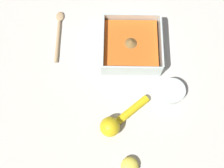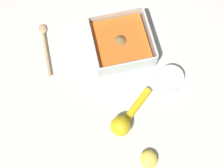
{
  "view_description": "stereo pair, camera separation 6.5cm",
  "coord_description": "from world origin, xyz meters",
  "px_view_note": "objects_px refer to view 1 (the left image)",
  "views": [
    {
      "loc": [
        -0.06,
        -0.4,
        0.82
      ],
      "look_at": [
        -0.06,
        -0.13,
        0.04
      ],
      "focal_mm": 42.0,
      "sensor_mm": 36.0,
      "label": 1
    },
    {
      "loc": [
        -0.12,
        -0.4,
        0.82
      ],
      "look_at": [
        -0.06,
        -0.13,
        0.04
      ],
      "focal_mm": 42.0,
      "sensor_mm": 36.0,
      "label": 2
    }
  ],
  "objects_px": {
    "square_dish": "(132,46)",
    "spice_bowl": "(172,92)",
    "lemon_half": "(130,166)",
    "wooden_spoon": "(59,33)",
    "lemon_squeezer": "(115,123)"
  },
  "relations": [
    {
      "from": "spice_bowl",
      "to": "lemon_half",
      "type": "distance_m",
      "value": 0.27
    },
    {
      "from": "lemon_squeezer",
      "to": "lemon_half",
      "type": "relative_size",
      "value": 2.95
    },
    {
      "from": "square_dish",
      "to": "lemon_half",
      "type": "height_order",
      "value": "square_dish"
    },
    {
      "from": "square_dish",
      "to": "wooden_spoon",
      "type": "bearing_deg",
      "value": 166.79
    },
    {
      "from": "square_dish",
      "to": "spice_bowl",
      "type": "distance_m",
      "value": 0.2
    },
    {
      "from": "lemon_squeezer",
      "to": "lemon_half",
      "type": "bearing_deg",
      "value": 69.37
    },
    {
      "from": "spice_bowl",
      "to": "wooden_spoon",
      "type": "bearing_deg",
      "value": 150.56
    },
    {
      "from": "square_dish",
      "to": "spice_bowl",
      "type": "relative_size",
      "value": 2.43
    },
    {
      "from": "spice_bowl",
      "to": "lemon_half",
      "type": "height_order",
      "value": "spice_bowl"
    },
    {
      "from": "spice_bowl",
      "to": "lemon_squeezer",
      "type": "xyz_separation_m",
      "value": [
        -0.18,
        -0.1,
        0.01
      ]
    },
    {
      "from": "square_dish",
      "to": "lemon_squeezer",
      "type": "bearing_deg",
      "value": -101.29
    },
    {
      "from": "square_dish",
      "to": "spice_bowl",
      "type": "height_order",
      "value": "square_dish"
    },
    {
      "from": "lemon_half",
      "to": "wooden_spoon",
      "type": "height_order",
      "value": "lemon_half"
    },
    {
      "from": "square_dish",
      "to": "lemon_half",
      "type": "distance_m",
      "value": 0.39
    },
    {
      "from": "square_dish",
      "to": "lemon_squeezer",
      "type": "relative_size",
      "value": 1.26
    }
  ]
}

